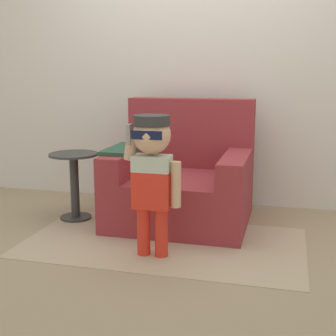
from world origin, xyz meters
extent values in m
plane|color=#998466|center=(0.00, 0.00, 0.00)|extent=(10.00, 10.00, 0.00)
cube|color=silver|center=(0.00, 0.72, 1.30)|extent=(10.00, 0.05, 2.60)
cube|color=maroon|center=(0.04, 0.05, 0.19)|extent=(1.07, 0.96, 0.39)
cube|color=maroon|center=(0.04, 0.43, 0.68)|extent=(1.07, 0.20, 0.58)
cube|color=maroon|center=(-0.40, -0.05, 0.49)|extent=(0.19, 0.77, 0.19)
cube|color=maroon|center=(0.48, -0.05, 0.49)|extent=(0.19, 0.77, 0.19)
cube|color=#284C38|center=(-0.40, -0.05, 0.60)|extent=(0.23, 0.53, 0.03)
cylinder|color=red|center=(-0.04, -0.69, 0.16)|extent=(0.09, 0.09, 0.33)
cylinder|color=red|center=(0.08, -0.69, 0.16)|extent=(0.09, 0.09, 0.33)
cube|color=red|center=(0.02, -0.69, 0.45)|extent=(0.24, 0.14, 0.24)
cube|color=#B7C6B2|center=(0.02, -0.69, 0.62)|extent=(0.24, 0.14, 0.10)
sphere|color=tan|center=(0.02, -0.69, 0.81)|extent=(0.24, 0.24, 0.24)
cylinder|color=#2D2D2D|center=(0.02, -0.69, 0.90)|extent=(0.23, 0.23, 0.07)
cube|color=#2D2D2D|center=(0.02, -0.58, 0.87)|extent=(0.14, 0.11, 0.01)
cube|color=#0F1433|center=(0.02, -0.80, 0.82)|extent=(0.19, 0.01, 0.05)
cylinder|color=tan|center=(0.18, -0.69, 0.49)|extent=(0.07, 0.07, 0.29)
cylinder|color=tan|center=(-0.12, -0.69, 0.72)|extent=(0.10, 0.07, 0.18)
cube|color=gray|center=(-0.12, -0.71, 0.81)|extent=(0.02, 0.07, 0.13)
cylinder|color=#333333|center=(-0.82, -0.09, 0.01)|extent=(0.26, 0.26, 0.02)
cylinder|color=#333333|center=(-0.82, -0.09, 0.27)|extent=(0.07, 0.07, 0.53)
cylinder|color=#333333|center=(-0.82, -0.09, 0.54)|extent=(0.40, 0.40, 0.02)
cube|color=tan|center=(0.03, -0.44, 0.00)|extent=(1.96, 1.09, 0.01)
camera|label=1|loc=(0.86, -3.49, 1.20)|focal=50.00mm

